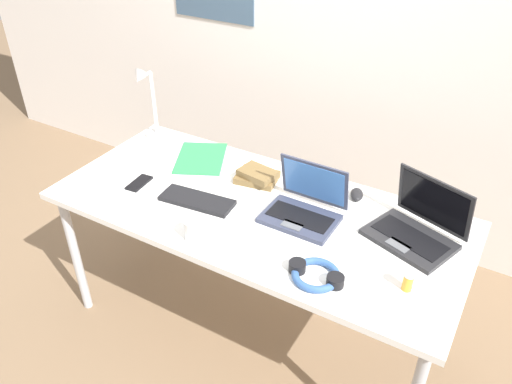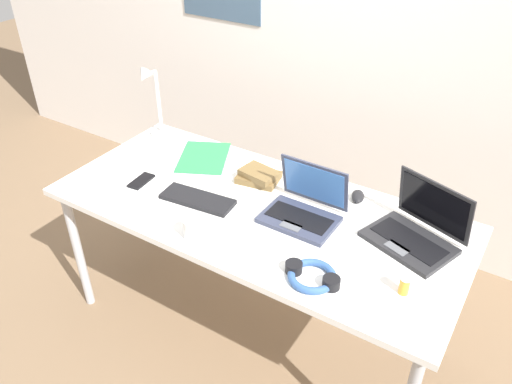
{
  "view_description": "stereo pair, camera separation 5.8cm",
  "coord_description": "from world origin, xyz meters",
  "px_view_note": "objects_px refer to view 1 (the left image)",
  "views": [
    {
      "loc": [
        0.9,
        -1.55,
        2.03
      ],
      "look_at": [
        0.0,
        0.0,
        0.82
      ],
      "focal_mm": 35.76,
      "sensor_mm": 36.0,
      "label": 1
    },
    {
      "loc": [
        0.95,
        -1.52,
        2.03
      ],
      "look_at": [
        0.0,
        0.0,
        0.82
      ],
      "focal_mm": 35.76,
      "sensor_mm": 36.0,
      "label": 2
    }
  ],
  "objects_px": {
    "laptop_mid_desk": "(417,228)",
    "headphones": "(316,274)",
    "book_stack": "(257,176)",
    "paper_folder_back_left": "(201,158)",
    "pill_bottle": "(408,281)",
    "external_keyboard": "(197,200)",
    "coffee_mug": "(194,230)",
    "laptop_by_keyboard": "(304,207)",
    "desk_lamp": "(149,104)",
    "cell_phone": "(139,183)",
    "computer_mouse": "(357,194)"
  },
  "relations": [
    {
      "from": "desk_lamp",
      "to": "headphones",
      "type": "bearing_deg",
      "value": -24.26
    },
    {
      "from": "headphones",
      "to": "desk_lamp",
      "type": "bearing_deg",
      "value": 155.74
    },
    {
      "from": "laptop_mid_desk",
      "to": "headphones",
      "type": "height_order",
      "value": "laptop_mid_desk"
    },
    {
      "from": "book_stack",
      "to": "paper_folder_back_left",
      "type": "bearing_deg",
      "value": 174.35
    },
    {
      "from": "cell_phone",
      "to": "headphones",
      "type": "xyz_separation_m",
      "value": [
        0.97,
        -0.16,
        0.01
      ]
    },
    {
      "from": "desk_lamp",
      "to": "headphones",
      "type": "xyz_separation_m",
      "value": [
        1.21,
        -0.54,
        -0.18
      ]
    },
    {
      "from": "desk_lamp",
      "to": "external_keyboard",
      "type": "height_order",
      "value": "desk_lamp"
    },
    {
      "from": "cell_phone",
      "to": "coffee_mug",
      "type": "xyz_separation_m",
      "value": [
        0.46,
        -0.19,
        0.04
      ]
    },
    {
      "from": "headphones",
      "to": "book_stack",
      "type": "height_order",
      "value": "book_stack"
    },
    {
      "from": "external_keyboard",
      "to": "book_stack",
      "type": "xyz_separation_m",
      "value": [
        0.14,
        0.28,
        0.02
      ]
    },
    {
      "from": "laptop_by_keyboard",
      "to": "coffee_mug",
      "type": "bearing_deg",
      "value": -130.98
    },
    {
      "from": "laptop_by_keyboard",
      "to": "cell_phone",
      "type": "distance_m",
      "value": 0.78
    },
    {
      "from": "desk_lamp",
      "to": "laptop_mid_desk",
      "type": "bearing_deg",
      "value": -5.22
    },
    {
      "from": "headphones",
      "to": "paper_folder_back_left",
      "type": "distance_m",
      "value": 0.98
    },
    {
      "from": "cell_phone",
      "to": "pill_bottle",
      "type": "height_order",
      "value": "pill_bottle"
    },
    {
      "from": "external_keyboard",
      "to": "pill_bottle",
      "type": "xyz_separation_m",
      "value": [
        0.95,
        -0.06,
        0.03
      ]
    },
    {
      "from": "external_keyboard",
      "to": "desk_lamp",
      "type": "bearing_deg",
      "value": 140.2
    },
    {
      "from": "laptop_mid_desk",
      "to": "coffee_mug",
      "type": "xyz_separation_m",
      "value": [
        -0.75,
        -0.45,
        -0.0
      ]
    },
    {
      "from": "laptop_mid_desk",
      "to": "book_stack",
      "type": "distance_m",
      "value": 0.75
    },
    {
      "from": "pill_bottle",
      "to": "computer_mouse",
      "type": "bearing_deg",
      "value": 128.56
    },
    {
      "from": "computer_mouse",
      "to": "pill_bottle",
      "type": "bearing_deg",
      "value": -71.87
    },
    {
      "from": "pill_bottle",
      "to": "paper_folder_back_left",
      "type": "relative_size",
      "value": 0.25
    },
    {
      "from": "pill_bottle",
      "to": "coffee_mug",
      "type": "xyz_separation_m",
      "value": [
        -0.81,
        -0.15,
        0.0
      ]
    },
    {
      "from": "computer_mouse",
      "to": "headphones",
      "type": "bearing_deg",
      "value": -104.45
    },
    {
      "from": "laptop_mid_desk",
      "to": "book_stack",
      "type": "bearing_deg",
      "value": 176.83
    },
    {
      "from": "computer_mouse",
      "to": "headphones",
      "type": "relative_size",
      "value": 0.45
    },
    {
      "from": "desk_lamp",
      "to": "cell_phone",
      "type": "height_order",
      "value": "desk_lamp"
    },
    {
      "from": "book_stack",
      "to": "laptop_mid_desk",
      "type": "bearing_deg",
      "value": -3.17
    },
    {
      "from": "pill_bottle",
      "to": "paper_folder_back_left",
      "type": "xyz_separation_m",
      "value": [
        -1.16,
        0.38,
        -0.04
      ]
    },
    {
      "from": "laptop_mid_desk",
      "to": "computer_mouse",
      "type": "height_order",
      "value": "laptop_mid_desk"
    },
    {
      "from": "computer_mouse",
      "to": "pill_bottle",
      "type": "relative_size",
      "value": 1.22
    },
    {
      "from": "laptop_mid_desk",
      "to": "pill_bottle",
      "type": "xyz_separation_m",
      "value": [
        0.06,
        -0.3,
        -0.01
      ]
    },
    {
      "from": "coffee_mug",
      "to": "laptop_by_keyboard",
      "type": "bearing_deg",
      "value": 49.02
    },
    {
      "from": "laptop_mid_desk",
      "to": "pill_bottle",
      "type": "relative_size",
      "value": 5.01
    },
    {
      "from": "cell_phone",
      "to": "paper_folder_back_left",
      "type": "relative_size",
      "value": 0.44
    },
    {
      "from": "cell_phone",
      "to": "book_stack",
      "type": "bearing_deg",
      "value": 27.74
    },
    {
      "from": "laptop_mid_desk",
      "to": "pill_bottle",
      "type": "height_order",
      "value": "laptop_mid_desk"
    },
    {
      "from": "laptop_by_keyboard",
      "to": "paper_folder_back_left",
      "type": "bearing_deg",
      "value": 165.27
    },
    {
      "from": "paper_folder_back_left",
      "to": "book_stack",
      "type": "bearing_deg",
      "value": -5.65
    },
    {
      "from": "desk_lamp",
      "to": "external_keyboard",
      "type": "xyz_separation_m",
      "value": [
        0.56,
        -0.37,
        -0.19
      ]
    },
    {
      "from": "external_keyboard",
      "to": "computer_mouse",
      "type": "height_order",
      "value": "computer_mouse"
    },
    {
      "from": "laptop_by_keyboard",
      "to": "external_keyboard",
      "type": "relative_size",
      "value": 0.93
    },
    {
      "from": "headphones",
      "to": "coffee_mug",
      "type": "bearing_deg",
      "value": -175.71
    },
    {
      "from": "pill_bottle",
      "to": "book_stack",
      "type": "xyz_separation_m",
      "value": [
        -0.81,
        0.34,
        -0.01
      ]
    },
    {
      "from": "book_stack",
      "to": "coffee_mug",
      "type": "distance_m",
      "value": 0.49
    },
    {
      "from": "paper_folder_back_left",
      "to": "cell_phone",
      "type": "bearing_deg",
      "value": -108.8
    },
    {
      "from": "desk_lamp",
      "to": "pill_bottle",
      "type": "height_order",
      "value": "desk_lamp"
    },
    {
      "from": "desk_lamp",
      "to": "book_stack",
      "type": "height_order",
      "value": "desk_lamp"
    },
    {
      "from": "laptop_by_keyboard",
      "to": "external_keyboard",
      "type": "xyz_separation_m",
      "value": [
        -0.45,
        -0.14,
        -0.04
      ]
    },
    {
      "from": "laptop_by_keyboard",
      "to": "headphones",
      "type": "xyz_separation_m",
      "value": [
        0.2,
        -0.32,
        -0.03
      ]
    }
  ]
}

